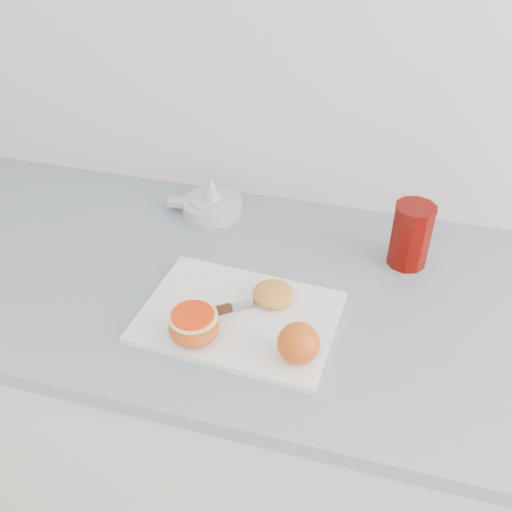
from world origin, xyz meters
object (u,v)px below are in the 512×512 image
object	(u,v)px
half_orange	(194,326)
red_tumbler	(410,237)
counter	(275,432)
citrus_juicer	(212,204)
cutting_board	(239,317)

from	to	relation	value
half_orange	red_tumbler	distance (m)	0.44
counter	half_orange	distance (m)	0.52
citrus_juicer	red_tumbler	bearing A→B (deg)	-8.87
counter	citrus_juicer	distance (m)	0.55
cutting_board	red_tumbler	xyz separation A→B (m)	(0.26, 0.24, 0.05)
counter	cutting_board	xyz separation A→B (m)	(-0.05, -0.11, 0.45)
half_orange	citrus_juicer	distance (m)	0.39
cutting_board	red_tumbler	size ratio (longest dim) A/B	2.57
counter	red_tumbler	size ratio (longest dim) A/B	20.63
cutting_board	red_tumbler	world-z (taller)	red_tumbler
citrus_juicer	red_tumbler	size ratio (longest dim) A/B	1.29
half_orange	citrus_juicer	xyz separation A→B (m)	(-0.10, 0.38, -0.01)
cutting_board	half_orange	distance (m)	0.09
cutting_board	half_orange	bearing A→B (deg)	-126.47
cutting_board	half_orange	xyz separation A→B (m)	(-0.05, -0.07, 0.03)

